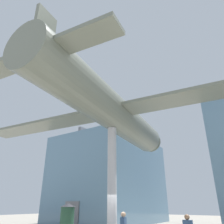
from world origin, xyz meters
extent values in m
cube|color=#60849E|center=(-9.13, 13.08, 4.81)|extent=(9.85, 12.95, 9.62)
cube|color=slate|center=(-9.13, 13.08, 9.92)|extent=(0.36, 12.30, 0.60)
cube|color=slate|center=(-9.13, 6.54, 1.15)|extent=(1.80, 0.12, 2.30)
cylinder|color=#B7B7BC|center=(0.00, 0.00, 3.18)|extent=(0.52, 0.52, 6.36)
cylinder|color=slate|center=(0.00, 0.00, 7.45)|extent=(3.93, 14.57, 2.18)
cube|color=slate|center=(0.00, 0.00, 7.45)|extent=(21.89, 4.50, 0.18)
cube|color=slate|center=(0.78, -6.29, 7.61)|extent=(7.05, 1.85, 0.18)
cube|color=slate|center=(0.78, -6.29, 8.75)|extent=(0.31, 1.11, 2.16)
cone|color=slate|center=(-0.94, 7.61, 7.45)|extent=(1.95, 1.15, 1.85)
sphere|color=black|center=(-1.02, 8.25, 7.45)|extent=(0.44, 0.44, 0.44)
cube|color=navy|center=(0.92, -0.36, 1.11)|extent=(0.32, 0.44, 0.62)
sphere|color=tan|center=(0.92, -0.36, 1.55)|extent=(0.25, 0.25, 0.25)
sphere|color=#936B4C|center=(3.79, 0.58, 1.47)|extent=(0.24, 0.24, 0.24)
cylinder|color=#234733|center=(-5.42, 2.19, 0.92)|extent=(1.00, 1.00, 1.84)
cone|color=#2D2D33|center=(-5.42, 2.19, 1.97)|extent=(1.15, 1.15, 0.25)
camera|label=1|loc=(7.15, -10.64, 2.00)|focal=35.00mm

